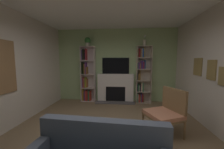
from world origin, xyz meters
TOP-DOWN VIEW (x-y plane):
  - ground_plane at (0.00, 0.00)m, footprint 6.66×6.66m
  - wall_back_accent at (0.00, 2.80)m, footprint 4.75×0.06m
  - fireplace at (0.00, 2.67)m, footprint 1.50×0.49m
  - tv at (0.00, 2.74)m, footprint 1.05×0.06m
  - bookshelf_left at (-1.14, 2.66)m, footprint 0.55×0.31m
  - bookshelf_right at (1.02, 2.66)m, footprint 0.55×0.31m
  - potted_plant at (-1.08, 2.62)m, footprint 0.23×0.23m
  - vase_with_flowers at (1.08, 2.62)m, footprint 0.12×0.12m
  - armchair at (1.25, 0.39)m, footprint 0.85×0.87m

SIDE VIEW (x-z plane):
  - ground_plane at x=0.00m, z-range 0.00..0.00m
  - armchair at x=1.25m, z-range 0.01..1.02m
  - fireplace at x=0.00m, z-range 0.02..1.12m
  - bookshelf_left at x=-1.14m, z-range -0.09..2.07m
  - bookshelf_right at x=1.02m, z-range -0.02..2.13m
  - tv at x=0.00m, z-range 1.10..1.72m
  - wall_back_accent at x=0.00m, z-range 0.00..2.84m
  - vase_with_flowers at x=1.08m, z-range 2.09..2.49m
  - potted_plant at x=-1.08m, z-range 2.18..2.53m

